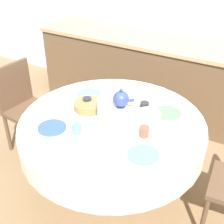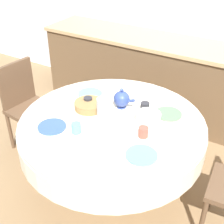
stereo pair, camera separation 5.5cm
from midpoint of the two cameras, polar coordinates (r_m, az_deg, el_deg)
The scene contains 16 objects.
ground_plane at distance 2.86m, azimuth 0.57°, elevation -13.69°, with size 12.00×12.00×0.00m, color #8E704C.
kitchen_counter at distance 3.66m, azimuth 11.94°, elevation 5.59°, with size 3.24×0.64×0.90m.
dining_table at distance 2.46m, azimuth 0.65°, elevation -3.93°, with size 1.44×1.44×0.72m.
chair_right at distance 3.16m, azimuth -14.91°, elevation 1.69°, with size 0.44×0.44×0.89m.
plate_near_left at distance 2.35m, azimuth -10.26°, elevation -2.66°, with size 0.21×0.21×0.01m, color #3856AD.
cup_near_left at distance 2.26m, azimuth -5.86°, elevation -2.95°, with size 0.07×0.07×0.08m, color #5BA39E.
plate_near_right at distance 2.07m, azimuth 6.19°, elevation -7.85°, with size 0.21×0.21×0.01m, color #60BCB7.
cup_near_right at distance 2.22m, azimuth 6.46°, elevation -3.68°, with size 0.07×0.07×0.08m, color #CC4C3D.
plate_far_left at distance 2.74m, azimuth -3.46°, elevation 3.33°, with size 0.21×0.21×0.01m, color #60BCB7.
cup_far_left at distance 2.57m, azimuth -3.79°, elevation 1.90°, with size 0.07×0.07×0.08m, color #28282D.
plate_far_right at distance 2.51m, azimuth 10.91°, elevation -0.33°, with size 0.21×0.21×0.01m, color #5BA85B.
cup_far_right at distance 2.51m, azimuth 6.68°, elevation 0.92°, with size 0.07×0.07×0.08m, color #28282D.
coffee_carafe at distance 2.29m, azimuth -0.75°, elevation 0.59°, with size 0.11×0.11×0.30m.
teapot at distance 2.52m, azimuth 2.43°, elevation 2.37°, with size 0.18×0.13×0.18m.
bread_basket at distance 2.53m, azimuth -3.57°, elevation 1.24°, with size 0.24×0.24×0.06m, color olive.
fruit_bowl at distance 2.37m, azimuth 7.29°, elevation -1.12°, with size 0.19×0.19×0.08m, color silver.
Camera 2 is at (1.02, -1.70, 2.06)m, focal length 50.00 mm.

